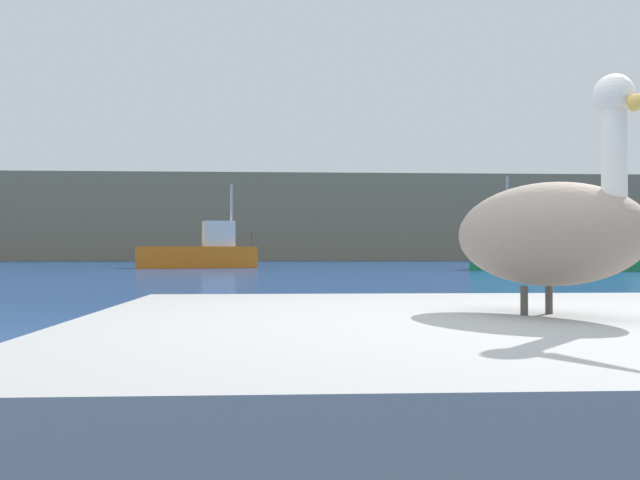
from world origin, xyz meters
TOP-DOWN VIEW (x-y plane):
  - ground_plane at (0.00, 0.00)m, footprint 260.00×260.00m
  - hillside_backdrop at (0.00, 67.48)m, footprint 140.00×11.18m
  - pier_dock at (0.52, 0.18)m, footprint 3.69×3.02m
  - pelican at (0.53, 0.17)m, footprint 0.80×1.22m
  - fishing_boat_orange at (-4.66, 33.37)m, footprint 6.20×3.29m
  - fishing_boat_green at (12.19, 27.93)m, footprint 8.17×5.13m

SIDE VIEW (x-z plane):
  - ground_plane at x=0.00m, z-range 0.00..0.00m
  - pier_dock at x=0.52m, z-range 0.00..0.55m
  - fishing_boat_orange at x=-4.66m, z-range -1.38..2.91m
  - pelican at x=0.53m, z-range 0.44..1.35m
  - fishing_boat_green at x=12.19m, z-range -1.01..3.24m
  - hillside_backdrop at x=0.00m, z-range 0.00..8.14m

